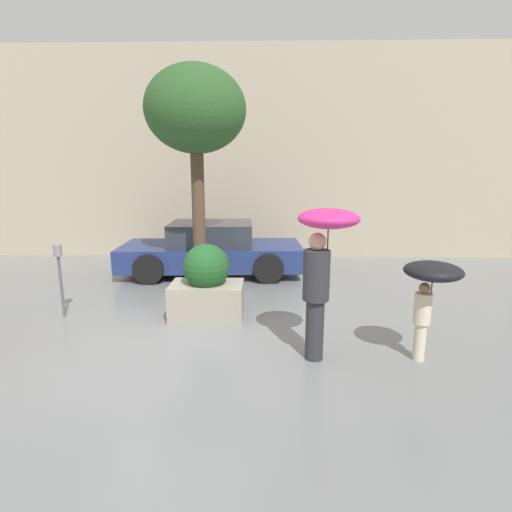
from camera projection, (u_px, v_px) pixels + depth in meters
name	position (u px, v px, depth m)	size (l,w,h in m)	color
ground_plane	(164.00, 347.00, 5.92)	(40.00, 40.00, 0.00)	slate
building_facade	(215.00, 155.00, 11.63)	(18.00, 0.30, 6.00)	#B7A88E
planter_box	(207.00, 286.00, 6.98)	(1.27, 0.80, 1.34)	#9E9384
person_adult	(323.00, 253.00, 5.30)	(0.82, 0.82, 2.09)	#2D2D33
person_child	(431.00, 282.00, 5.24)	(0.74, 0.74, 1.41)	beige
parked_car_near	(212.00, 250.00, 10.02)	(4.53, 2.22, 1.30)	navy
street_tree	(196.00, 113.00, 7.90)	(2.01, 2.01, 4.60)	brown
parking_meter	(59.00, 266.00, 6.96)	(0.14, 0.14, 1.31)	#595B60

